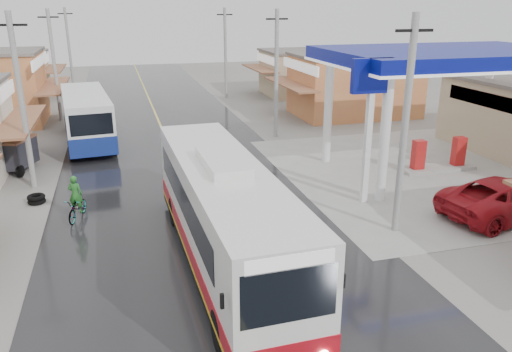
% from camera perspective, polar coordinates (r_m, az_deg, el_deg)
% --- Properties ---
extents(ground, '(120.00, 120.00, 0.00)m').
position_cam_1_polar(ground, '(17.65, -4.62, -8.84)').
color(ground, slate).
rests_on(ground, ground).
extents(road, '(12.00, 90.00, 0.02)m').
position_cam_1_polar(road, '(31.57, -9.97, 3.62)').
color(road, black).
rests_on(road, ground).
extents(centre_line, '(0.15, 90.00, 0.01)m').
position_cam_1_polar(centre_line, '(31.57, -9.97, 3.65)').
color(centre_line, '#D8CC4C').
rests_on(centre_line, road).
extents(shopfronts_right, '(11.00, 44.00, 4.80)m').
position_cam_1_polar(shopfronts_right, '(33.68, 16.95, 4.02)').
color(shopfronts_right, silver).
rests_on(shopfronts_right, ground).
extents(utility_poles_left, '(1.60, 50.00, 8.00)m').
position_cam_1_polar(utility_poles_left, '(32.68, -22.46, 2.95)').
color(utility_poles_left, gray).
rests_on(utility_poles_left, ground).
extents(utility_poles_right, '(1.60, 36.00, 8.00)m').
position_cam_1_polar(utility_poles_right, '(32.95, 2.24, 4.53)').
color(utility_poles_right, gray).
rests_on(utility_poles_right, ground).
extents(coach_bus, '(2.97, 12.10, 3.76)m').
position_cam_1_polar(coach_bus, '(16.16, -3.75, -4.42)').
color(coach_bus, silver).
rests_on(coach_bus, road).
extents(second_bus, '(3.48, 9.63, 3.13)m').
position_cam_1_polar(second_bus, '(32.59, -18.79, 6.41)').
color(second_bus, silver).
rests_on(second_bus, road).
extents(jeepney, '(6.12, 3.50, 1.61)m').
position_cam_1_polar(jeepney, '(22.63, 26.72, -2.27)').
color(jeepney, maroon).
rests_on(jeepney, ground).
extents(cyclist, '(1.12, 1.87, 1.90)m').
position_cam_1_polar(cyclist, '(21.28, -19.78, -3.10)').
color(cyclist, black).
rests_on(cyclist, ground).
extents(tricycle_near, '(2.14, 2.65, 1.76)m').
position_cam_1_polar(tricycle_near, '(28.55, -25.78, 2.43)').
color(tricycle_near, '#26262D').
rests_on(tricycle_near, ground).
extents(tyre_stack, '(0.76, 0.76, 0.39)m').
position_cam_1_polar(tyre_stack, '(23.78, -23.81, -2.43)').
color(tyre_stack, black).
rests_on(tyre_stack, ground).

